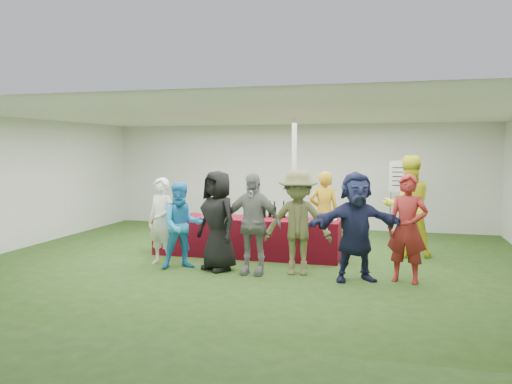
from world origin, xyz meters
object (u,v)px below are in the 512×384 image
(dump_bucket, at_px, (325,217))
(customer_6, at_px, (407,229))
(wine_list_sign, at_px, (400,182))
(customer_2, at_px, (218,221))
(customer_4, at_px, (298,222))
(staff_pourer, at_px, (324,212))
(serving_table, at_px, (246,237))
(staff_back, at_px, (408,206))
(customer_3, at_px, (252,223))
(customer_1, at_px, (182,225))
(customer_5, at_px, (356,227))
(customer_0, at_px, (162,221))

(dump_bucket, relative_size, customer_6, 0.15)
(wine_list_sign, xyz_separation_m, customer_2, (-3.05, -3.72, -0.46))
(dump_bucket, height_order, customer_4, customer_4)
(dump_bucket, xyz_separation_m, staff_pourer, (-0.14, 0.93, -0.03))
(serving_table, bearing_deg, wine_list_sign, 41.21)
(staff_back, xyz_separation_m, customer_3, (-2.53, -2.09, -0.13))
(staff_pourer, relative_size, staff_back, 0.84)
(dump_bucket, bearing_deg, staff_back, 35.07)
(staff_pourer, bearing_deg, dump_bucket, 87.92)
(staff_pourer, distance_m, customer_1, 2.94)
(customer_3, height_order, customer_5, customer_5)
(wine_list_sign, distance_m, customer_2, 4.84)
(customer_3, distance_m, customer_6, 2.46)
(customer_2, height_order, customer_3, customer_2)
(staff_back, bearing_deg, customer_4, 32.74)
(wine_list_sign, bearing_deg, customer_4, -114.66)
(customer_2, relative_size, customer_3, 1.01)
(customer_5, height_order, customer_6, customer_5)
(customer_3, bearing_deg, customer_1, -179.70)
(dump_bucket, distance_m, customer_2, 1.96)
(customer_0, bearing_deg, wine_list_sign, 56.07)
(dump_bucket, relative_size, customer_2, 0.15)
(customer_1, relative_size, customer_4, 0.87)
(customer_3, distance_m, customer_5, 1.69)
(wine_list_sign, distance_m, staff_back, 1.77)
(customer_0, relative_size, customer_3, 0.93)
(customer_1, relative_size, customer_2, 0.88)
(wine_list_sign, xyz_separation_m, customer_5, (-0.73, -3.82, -0.45))
(customer_4, bearing_deg, customer_0, 171.82)
(serving_table, height_order, dump_bucket, dump_bucket)
(customer_3, relative_size, customer_5, 0.98)
(staff_back, xyz_separation_m, customer_5, (-0.84, -2.09, -0.11))
(serving_table, xyz_separation_m, customer_1, (-0.80, -1.22, 0.38))
(customer_2, bearing_deg, staff_pourer, 82.15)
(customer_5, distance_m, customer_6, 0.78)
(customer_3, bearing_deg, customer_6, 5.55)
(customer_5, bearing_deg, dump_bucket, 99.05)
(customer_1, bearing_deg, dump_bucket, -8.23)
(staff_pourer, distance_m, customer_4, 1.85)
(serving_table, relative_size, wine_list_sign, 2.00)
(staff_back, bearing_deg, serving_table, 0.60)
(dump_bucket, relative_size, customer_3, 0.15)
(customer_1, height_order, customer_2, customer_2)
(staff_pourer, relative_size, customer_5, 0.95)
(customer_0, height_order, customer_6, customer_6)
(customer_4, bearing_deg, staff_pourer, 76.77)
(wine_list_sign, relative_size, customer_5, 1.05)
(staff_pourer, xyz_separation_m, customer_5, (0.75, -2.00, 0.05))
(wine_list_sign, bearing_deg, staff_back, -86.33)
(customer_2, distance_m, customer_5, 2.33)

